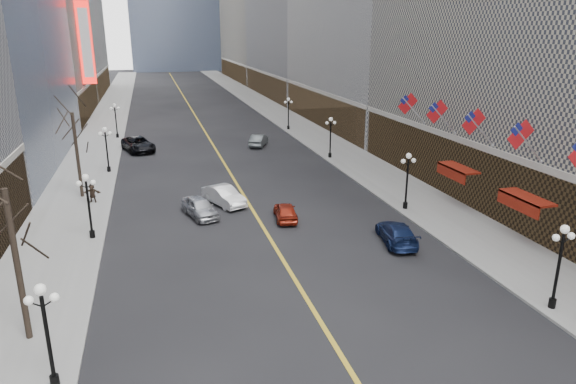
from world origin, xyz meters
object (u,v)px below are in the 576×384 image
streetlamp_east_2 (330,133)px  car_sb_near (397,233)px  car_nb_far (138,144)px  car_sb_mid (286,211)px  car_nb_mid (224,196)px  streetlamp_west_3 (116,117)px  car_nb_near (200,207)px  streetlamp_west_2 (106,145)px  streetlamp_east_1 (407,175)px  streetlamp_west_0 (46,326)px  streetlamp_east_3 (288,110)px  streetlamp_east_0 (560,258)px  streetlamp_west_1 (88,199)px  car_sb_far (258,140)px

streetlamp_east_2 → car_sb_near: streetlamp_east_2 is taller
car_nb_far → car_sb_mid: size_ratio=1.58×
streetlamp_east_2 → car_nb_mid: 19.05m
streetlamp_west_3 → car_nb_near: 34.19m
car_sb_near → car_nb_far: bearing=-52.8°
streetlamp_west_2 → car_sb_near: size_ratio=0.93×
car_nb_near → car_nb_mid: car_nb_mid is taller
car_nb_near → car_nb_mid: 3.18m
streetlamp_east_1 → car_nb_mid: size_ratio=0.96×
streetlamp_west_0 → car_sb_near: streetlamp_west_0 is taller
streetlamp_east_3 → streetlamp_west_3: bearing=180.0°
streetlamp_east_0 → car_sb_mid: size_ratio=1.16×
streetlamp_east_1 → car_sb_near: (-3.70, -5.89, -2.19)m
car_nb_mid → car_nb_far: size_ratio=0.76×
streetlamp_east_2 → car_sb_mid: 20.29m
streetlamp_west_1 → car_sb_mid: (13.80, 0.37, -2.24)m
streetlamp_west_0 → streetlamp_west_1: (0.00, 16.00, 0.00)m
streetlamp_east_0 → streetlamp_west_3: size_ratio=1.00×
car_sb_near → streetlamp_west_1: bearing=-6.4°
car_nb_mid → car_nb_far: car_nb_far is taller
streetlamp_east_2 → car_sb_far: 10.90m
streetlamp_east_3 → car_nb_mid: bearing=-114.0°
streetlamp_east_0 → streetlamp_east_2: (0.00, 34.00, 0.00)m
car_nb_near → streetlamp_east_0: bearing=-65.3°
streetlamp_east_1 → streetlamp_west_3: same height
streetlamp_east_3 → streetlamp_west_3: 23.60m
car_nb_near → car_sb_mid: 6.63m
streetlamp_west_0 → car_sb_mid: size_ratio=1.16×
car_nb_far → car_sb_far: size_ratio=1.38×
streetlamp_east_2 → car_nb_far: bearing=155.7°
streetlamp_east_0 → car_sb_mid: 19.21m
car_sb_far → car_nb_mid: bearing=94.8°
car_nb_mid → car_sb_far: 22.77m
streetlamp_east_3 → car_sb_far: (-6.39, -9.43, -2.17)m
car_nb_mid → car_sb_mid: bearing=-72.7°
streetlamp_east_2 → car_nb_mid: bearing=-136.8°
car_nb_near → car_sb_near: 15.01m
streetlamp_east_1 → car_nb_near: (-15.99, 2.73, -2.15)m
car_nb_near → car_sb_far: bearing=52.2°
streetlamp_east_0 → streetlamp_west_0: 23.60m
streetlamp_west_1 → streetlamp_east_3: bearing=56.8°
streetlamp_west_0 → streetlamp_west_3: size_ratio=1.00×
streetlamp_east_2 → streetlamp_east_1: bearing=-90.0°
streetlamp_west_1 → car_nb_near: 8.36m
streetlamp_west_1 → streetlamp_west_2: (0.00, 18.00, 0.00)m
car_nb_far → car_sb_far: 14.44m
streetlamp_west_2 → car_nb_far: (2.80, 9.39, -2.05)m
streetlamp_east_1 → streetlamp_west_1: same height
streetlamp_east_2 → streetlamp_west_2: bearing=180.0°
streetlamp_east_3 → streetlamp_west_2: size_ratio=1.00×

